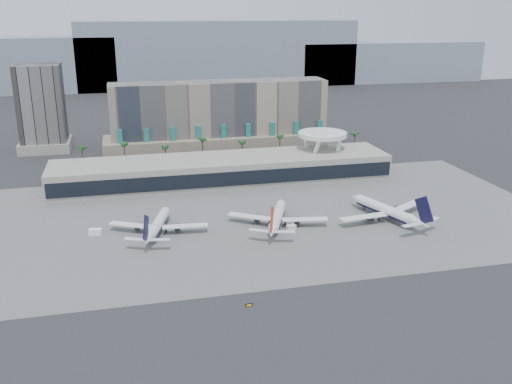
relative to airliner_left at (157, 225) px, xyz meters
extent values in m
plane|color=#232326|center=(37.49, -46.02, -3.56)|extent=(900.00, 900.00, 0.00)
cube|color=#5B5B59|center=(37.49, 8.98, -3.53)|extent=(260.00, 130.00, 0.06)
cube|color=gray|center=(97.49, 423.98, 31.44)|extent=(300.00, 60.00, 70.00)
cube|color=gray|center=(297.49, 423.98, 18.94)|extent=(220.00, 60.00, 45.00)
cube|color=gray|center=(47.49, 128.98, 17.44)|extent=(130.00, 22.00, 42.00)
cube|color=gray|center=(47.49, 126.98, 1.44)|extent=(140.00, 30.00, 10.00)
cube|color=#217267|center=(-12.51, 116.98, 5.44)|extent=(3.00, 2.00, 18.00)
cube|color=#217267|center=(2.49, 116.98, 5.44)|extent=(3.00, 2.00, 18.00)
cube|color=#217267|center=(17.49, 116.98, 5.44)|extent=(3.00, 2.00, 18.00)
cube|color=#217267|center=(32.49, 116.98, 5.44)|extent=(3.00, 2.00, 18.00)
cube|color=#217267|center=(47.49, 116.98, 5.44)|extent=(3.00, 2.00, 18.00)
cube|color=#217267|center=(62.49, 116.98, 5.44)|extent=(3.00, 2.00, 18.00)
cube|color=#217267|center=(77.49, 116.98, 5.44)|extent=(3.00, 2.00, 18.00)
cube|color=#217267|center=(92.49, 116.98, 5.44)|extent=(3.00, 2.00, 18.00)
cube|color=#217267|center=(107.49, 116.98, 5.44)|extent=(3.00, 2.00, 18.00)
cube|color=black|center=(-57.51, 153.98, 22.44)|extent=(26.00, 26.00, 52.00)
cube|color=#A49E90|center=(-57.51, 153.98, -0.56)|extent=(30.00, 30.00, 6.00)
cube|color=#A49E90|center=(37.49, 63.98, 2.44)|extent=(170.00, 32.00, 12.00)
cube|color=black|center=(37.49, 47.78, 1.94)|extent=(168.00, 0.60, 7.00)
cube|color=black|center=(37.49, 63.98, 9.69)|extent=(170.00, 12.00, 2.50)
cylinder|color=white|center=(98.85, 76.34, 7.44)|extent=(6.98, 6.99, 21.89)
cylinder|color=white|center=(86.13, 76.34, 7.44)|extent=(6.98, 6.99, 21.89)
cylinder|color=white|center=(86.13, 63.62, 7.44)|extent=(6.98, 6.99, 21.89)
cylinder|color=white|center=(98.85, 63.62, 7.44)|extent=(6.98, 6.99, 21.89)
cylinder|color=white|center=(92.49, 69.98, 16.44)|extent=(26.00, 26.00, 2.20)
cylinder|color=white|center=(92.49, 69.98, 17.74)|extent=(16.00, 16.00, 1.20)
cylinder|color=brown|center=(-32.51, 98.98, 2.44)|extent=(0.70, 0.70, 12.00)
sphere|color=#1D4A20|center=(-32.51, 98.98, 8.14)|extent=(2.80, 2.80, 2.80)
cylinder|color=brown|center=(-10.51, 98.98, 2.44)|extent=(0.70, 0.70, 12.00)
sphere|color=#1D4A20|center=(-10.51, 98.98, 8.14)|extent=(2.80, 2.80, 2.80)
cylinder|color=brown|center=(11.49, 98.98, 2.44)|extent=(0.70, 0.70, 12.00)
sphere|color=#1D4A20|center=(11.49, 98.98, 8.14)|extent=(2.80, 2.80, 2.80)
cylinder|color=brown|center=(32.49, 98.98, 2.44)|extent=(0.70, 0.70, 12.00)
sphere|color=#1D4A20|center=(32.49, 98.98, 8.14)|extent=(2.80, 2.80, 2.80)
cylinder|color=brown|center=(55.49, 98.98, 2.44)|extent=(0.70, 0.70, 12.00)
sphere|color=#1D4A20|center=(55.49, 98.98, 8.14)|extent=(2.80, 2.80, 2.80)
cylinder|color=brown|center=(77.49, 98.98, 2.44)|extent=(0.70, 0.70, 12.00)
sphere|color=#1D4A20|center=(77.49, 98.98, 8.14)|extent=(2.80, 2.80, 2.80)
cylinder|color=brown|center=(99.49, 98.98, 2.44)|extent=(0.70, 0.70, 12.00)
sphere|color=#1D4A20|center=(99.49, 98.98, 8.14)|extent=(2.80, 2.80, 2.80)
cylinder|color=brown|center=(122.49, 98.98, 2.44)|extent=(0.70, 0.70, 12.00)
sphere|color=#1D4A20|center=(122.49, 98.98, 8.14)|extent=(2.80, 2.80, 2.80)
cylinder|color=white|center=(0.50, 1.68, -0.02)|extent=(11.45, 26.83, 3.93)
cylinder|color=black|center=(0.50, 1.68, -0.17)|extent=(11.22, 26.30, 3.86)
cone|color=white|center=(4.91, 16.42, -0.02)|extent=(5.04, 5.37, 3.93)
cone|color=white|center=(-4.47, -14.94, 0.27)|extent=(6.30, 9.61, 3.93)
cube|color=white|center=(-10.15, 3.84, -0.61)|extent=(17.42, 11.94, 0.34)
cube|color=white|center=(10.59, -2.36, -0.61)|extent=(17.96, 5.35, 0.34)
cylinder|color=black|center=(-7.18, 3.46, -1.60)|extent=(3.20, 4.39, 2.16)
cylinder|color=black|center=(7.90, -1.04, -1.60)|extent=(3.20, 4.39, 2.16)
cube|color=black|center=(-4.89, -16.36, 5.39)|extent=(3.03, 8.70, 10.36)
cube|color=white|center=(-8.99, -14.62, 0.76)|extent=(8.05, 5.25, 0.25)
cube|color=white|center=(-0.51, -17.15, 0.76)|extent=(8.10, 3.32, 0.25)
cylinder|color=black|center=(3.50, 11.71, -2.78)|extent=(0.49, 0.49, 1.57)
cylinder|color=black|center=(-2.79, 1.64, -2.78)|extent=(0.69, 0.69, 1.57)
cylinder|color=black|center=(3.24, -0.16, -2.78)|extent=(0.69, 0.69, 1.57)
cylinder|color=white|center=(48.35, -1.30, 0.11)|extent=(14.17, 27.38, 4.09)
cylinder|color=black|center=(48.35, -1.30, -0.04)|extent=(13.89, 26.83, 4.00)
cone|color=white|center=(54.30, 13.53, 0.11)|extent=(5.50, 5.79, 4.09)
cone|color=white|center=(41.64, -18.02, 0.42)|extent=(7.22, 10.05, 4.09)
cube|color=white|center=(37.55, 1.94, -0.50)|extent=(17.54, 13.64, 0.36)
cube|color=white|center=(58.40, -6.43, -0.50)|extent=(18.81, 7.17, 0.36)
cylinder|color=black|center=(40.58, 1.27, -1.52)|extent=(3.61, 4.63, 2.25)
cylinder|color=black|center=(55.75, -4.81, -1.52)|extent=(3.61, 4.63, 2.25)
cube|color=#B62A14|center=(41.07, -19.44, 5.73)|extent=(3.93, 8.80, 10.75)
cube|color=white|center=(37.00, -17.25, 0.93)|extent=(8.21, 6.02, 0.26)
cube|color=white|center=(45.53, -20.68, 0.93)|extent=(8.47, 4.14, 0.26)
cylinder|color=black|center=(52.40, 8.79, -2.75)|extent=(0.51, 0.51, 1.63)
cylinder|color=black|center=(44.94, -1.03, -2.75)|extent=(0.71, 0.71, 1.63)
cylinder|color=black|center=(51.01, -3.46, -2.75)|extent=(0.71, 0.71, 1.63)
cylinder|color=white|center=(93.39, -5.05, 0.44)|extent=(13.89, 30.17, 4.45)
cylinder|color=black|center=(93.39, -5.05, 0.27)|extent=(13.61, 29.57, 4.36)
cone|color=white|center=(87.85, 11.44, 0.44)|extent=(5.81, 6.16, 4.45)
cone|color=white|center=(99.64, -23.64, 0.77)|extent=(7.41, 10.90, 4.45)
cube|color=white|center=(82.15, -10.00, -0.23)|extent=(20.39, 6.71, 0.39)
cube|color=white|center=(105.34, -2.20, -0.23)|extent=(19.49, 14.01, 0.39)
cylinder|color=black|center=(85.13, -8.41, -1.34)|extent=(3.74, 5.00, 2.45)
cylinder|color=black|center=(102.00, -2.74, -1.34)|extent=(3.74, 5.00, 2.45)
cube|color=black|center=(100.17, -25.22, 6.56)|extent=(3.75, 9.75, 11.71)
cube|color=white|center=(95.25, -26.29, 1.33)|extent=(9.19, 4.04, 0.28)
cube|color=white|center=(104.74, -23.10, 1.33)|extent=(9.05, 6.17, 0.28)
cylinder|color=black|center=(89.62, 6.17, -2.67)|extent=(0.56, 0.56, 1.78)
cylinder|color=black|center=(90.37, -7.24, -2.67)|extent=(0.78, 0.78, 1.78)
cylinder|color=black|center=(97.12, -4.97, -2.67)|extent=(0.78, 0.78, 1.78)
cube|color=white|center=(-23.67, 3.82, -2.36)|extent=(5.27, 3.20, 2.41)
cube|color=white|center=(52.07, -8.31, -2.62)|extent=(4.09, 2.98, 1.89)
cube|color=black|center=(22.33, -64.20, -3.08)|extent=(2.15, 0.50, 0.97)
cube|color=gold|center=(22.33, -64.38, -3.08)|extent=(1.55, 0.20, 0.58)
cylinder|color=black|center=(21.55, -64.20, -3.27)|extent=(0.12, 0.12, 0.58)
cylinder|color=black|center=(23.10, -64.20, -3.27)|extent=(0.12, 0.12, 0.58)
camera|label=1|loc=(-10.21, -210.72, 81.31)|focal=40.00mm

